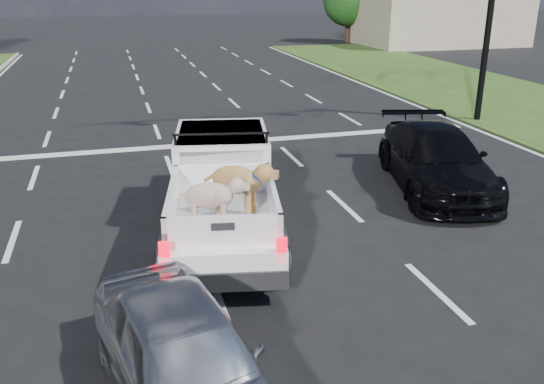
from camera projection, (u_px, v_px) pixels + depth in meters
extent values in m
plane|color=black|center=(338.00, 307.00, 9.00)|extent=(160.00, 160.00, 0.00)
cube|color=silver|center=(25.00, 205.00, 13.10)|extent=(0.12, 60.00, 0.01)
cube|color=silver|center=(179.00, 190.00, 13.98)|extent=(0.12, 60.00, 0.01)
cube|color=silver|center=(315.00, 178.00, 14.86)|extent=(0.12, 60.00, 0.01)
cube|color=silver|center=(435.00, 167.00, 15.75)|extent=(0.12, 60.00, 0.01)
cube|color=silver|center=(544.00, 157.00, 16.64)|extent=(0.15, 60.00, 0.01)
cube|color=silver|center=(219.00, 143.00, 18.04)|extent=(17.00, 0.45, 0.01)
cylinder|color=black|center=(489.00, 21.00, 19.70)|extent=(0.22, 0.22, 7.00)
cube|color=tan|center=(440.00, 21.00, 44.64)|extent=(12.00, 7.00, 3.60)
cylinder|color=#332114|center=(348.00, 28.00, 46.99)|extent=(0.44, 0.44, 2.16)
sphere|color=black|center=(349.00, 0.00, 46.22)|extent=(4.20, 4.20, 4.20)
cylinder|color=#332114|center=(435.00, 26.00, 49.01)|extent=(0.44, 0.44, 2.16)
cylinder|color=#332114|center=(496.00, 25.00, 50.52)|extent=(0.44, 0.44, 2.16)
cylinder|color=black|center=(170.00, 267.00, 9.44)|extent=(0.43, 0.82, 0.78)
cylinder|color=black|center=(278.00, 262.00, 9.59)|extent=(0.43, 0.82, 0.78)
cylinder|color=black|center=(183.00, 188.00, 13.01)|extent=(0.43, 0.82, 0.78)
cylinder|color=black|center=(262.00, 186.00, 13.15)|extent=(0.43, 0.82, 0.78)
cube|color=white|center=(223.00, 205.00, 11.24)|extent=(2.94, 5.73, 0.54)
cube|color=white|center=(222.00, 152.00, 12.20)|extent=(2.31, 2.68, 0.89)
cube|color=black|center=(222.00, 167.00, 11.10)|extent=(1.58, 0.33, 0.64)
cylinder|color=black|center=(221.00, 134.00, 11.01)|extent=(1.83, 0.40, 0.05)
cube|color=black|center=(223.00, 218.00, 10.03)|extent=(2.29, 2.92, 0.06)
cube|color=white|center=(171.00, 203.00, 9.86)|extent=(0.57, 2.60, 0.54)
cube|color=white|center=(273.00, 200.00, 10.00)|extent=(0.57, 2.60, 0.54)
cube|color=white|center=(223.00, 232.00, 8.74)|extent=(1.82, 0.42, 0.54)
cube|color=red|center=(165.00, 255.00, 8.55)|extent=(0.17, 0.09, 0.41)
cube|color=red|center=(282.00, 250.00, 8.69)|extent=(0.17, 0.09, 0.41)
cube|color=black|center=(225.00, 279.00, 8.85)|extent=(2.00, 0.67, 0.31)
imported|color=#B0B3B8|center=(184.00, 359.00, 6.68)|extent=(2.35, 4.20, 1.35)
imported|color=black|center=(436.00, 159.00, 13.94)|extent=(3.24, 5.41, 1.47)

